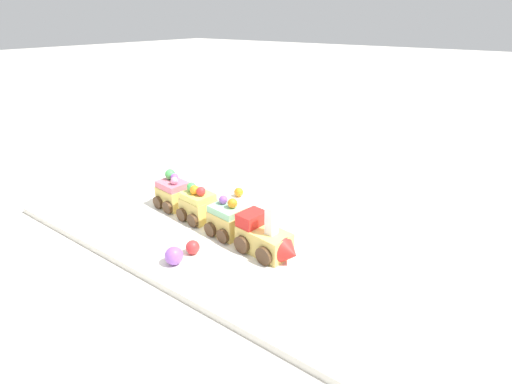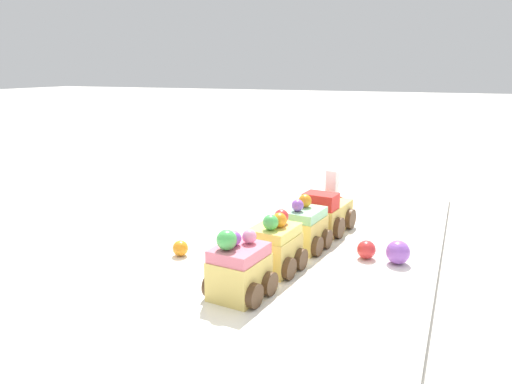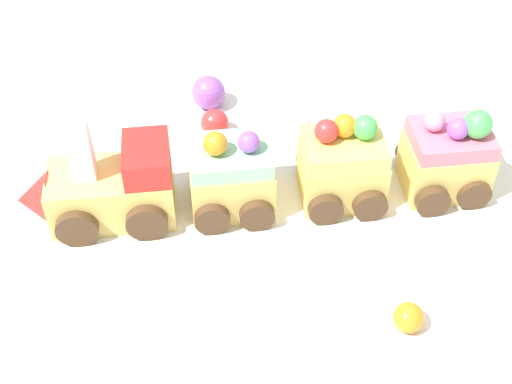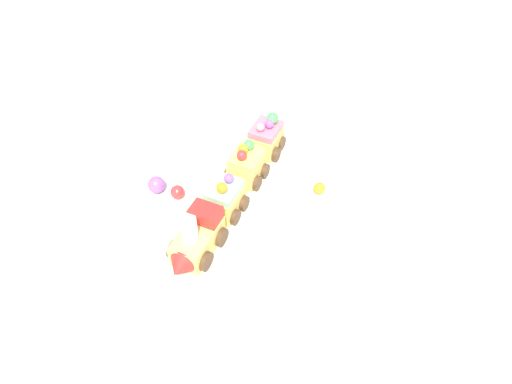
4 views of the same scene
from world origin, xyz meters
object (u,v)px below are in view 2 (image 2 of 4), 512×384
(cake_car_mint, at_px, (303,229))
(cake_car_strawberry, at_px, (239,270))
(gumball_orange, at_px, (180,248))
(gumball_purple, at_px, (398,252))
(cake_train_locomotive, at_px, (329,213))
(cake_car_lemon, at_px, (275,247))
(gumball_red, at_px, (366,250))

(cake_car_mint, distance_m, cake_car_strawberry, 0.17)
(gumball_orange, bearing_deg, cake_car_mint, -57.77)
(gumball_purple, bearing_deg, cake_car_strawberry, 137.45)
(cake_train_locomotive, distance_m, cake_car_lemon, 0.18)
(cake_car_strawberry, xyz_separation_m, gumball_red, (0.16, -0.11, -0.02))
(cake_car_lemon, height_order, gumball_orange, cake_car_lemon)
(cake_train_locomotive, relative_size, cake_car_strawberry, 1.54)
(cake_train_locomotive, height_order, cake_car_mint, cake_train_locomotive)
(cake_car_mint, height_order, gumball_orange, cake_car_mint)
(cake_car_mint, height_order, gumball_red, cake_car_mint)
(cake_train_locomotive, xyz_separation_m, gumball_orange, (-0.18, 0.15, -0.02))
(gumball_purple, height_order, gumball_red, gumball_purple)
(gumball_purple, bearing_deg, gumball_red, 86.68)
(cake_car_mint, xyz_separation_m, gumball_orange, (-0.09, 0.14, -0.02))
(gumball_purple, xyz_separation_m, gumball_red, (0.00, 0.04, -0.00))
(cake_car_lemon, height_order, gumball_red, cake_car_lemon)
(cake_train_locomotive, xyz_separation_m, cake_car_mint, (-0.09, 0.01, 0.00))
(cake_car_strawberry, height_order, gumball_purple, cake_car_strawberry)
(gumball_purple, distance_m, gumball_orange, 0.28)
(gumball_orange, bearing_deg, gumball_red, -69.63)
(gumball_purple, xyz_separation_m, gumball_orange, (-0.08, 0.27, -0.00))
(cake_train_locomotive, xyz_separation_m, cake_car_lemon, (-0.18, 0.02, 0.00))
(cake_train_locomotive, distance_m, cake_car_mint, 0.10)
(cake_train_locomotive, relative_size, cake_car_mint, 1.63)
(cake_car_mint, height_order, cake_car_strawberry, cake_car_strawberry)
(cake_car_mint, bearing_deg, cake_car_lemon, -179.70)
(cake_train_locomotive, height_order, gumball_red, cake_train_locomotive)
(cake_train_locomotive, bearing_deg, gumball_purple, -124.61)
(gumball_red, bearing_deg, cake_car_mint, 87.40)
(cake_car_lemon, bearing_deg, cake_car_strawberry, 179.53)
(gumball_red, bearing_deg, gumball_orange, 110.37)
(gumball_purple, bearing_deg, cake_car_lemon, 119.87)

